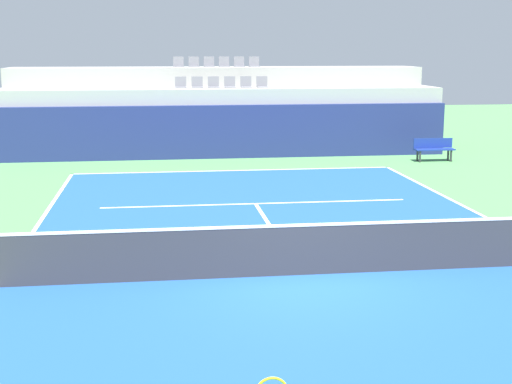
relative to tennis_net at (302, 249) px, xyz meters
name	(u,v)px	position (x,y,z in m)	size (l,w,h in m)	color
ground_plane	(302,275)	(0.00, 0.00, -0.51)	(80.00, 80.00, 0.00)	#4C8C4C
court_surface	(302,275)	(0.00, 0.00, -0.50)	(11.00, 24.00, 0.01)	#1E4C99
baseline_far	(234,171)	(0.00, 11.95, -0.50)	(11.00, 0.10, 0.00)	white
service_line_far	(256,204)	(0.00, 6.40, -0.50)	(8.26, 0.10, 0.00)	white
centre_service_line	(274,233)	(0.00, 3.20, -0.50)	(0.10, 6.40, 0.00)	white
back_wall	(226,132)	(0.00, 15.00, 0.51)	(17.31, 0.30, 2.03)	navy
stands_tier_lower	(222,121)	(0.00, 16.35, 0.80)	(17.31, 2.40, 2.62)	#9E9E99
stands_tier_upper	(217,107)	(0.00, 18.75, 1.18)	(17.31, 2.40, 3.37)	#9E9E99
seating_row_lower	(222,84)	(0.00, 16.44, 2.23)	(3.68, 0.44, 0.44)	slate
seating_row_upper	(217,64)	(0.00, 18.84, 2.99)	(3.68, 0.44, 0.44)	slate
tennis_net	(302,249)	(0.00, 0.00, 0.00)	(11.08, 0.08, 1.07)	black
player_bench	(434,148)	(7.63, 13.17, 0.00)	(1.50, 0.40, 0.85)	navy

